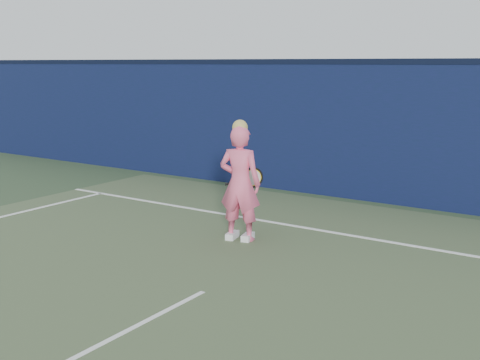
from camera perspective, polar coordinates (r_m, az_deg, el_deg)
The scene contains 6 objects.
ground at distance 6.15m, azimuth -9.34°, elevation -13.37°, with size 80.00×80.00×0.00m, color #33462B.
backstop_wall at distance 11.31m, azimuth 13.55°, elevation 4.27°, with size 24.00×0.40×2.50m, color #0B1632.
wall_cap at distance 11.24m, azimuth 13.86°, elevation 10.86°, with size 24.00×0.42×0.10m, color black.
player at distance 8.58m, azimuth 0.00°, elevation -0.29°, with size 0.68×0.53×1.75m.
racket at distance 9.02m, azimuth 1.06°, elevation 0.20°, with size 0.52×0.34×0.31m.
court_lines at distance 5.93m, azimuth -11.57°, elevation -14.27°, with size 11.00×12.04×0.01m.
Camera 1 is at (3.88, -4.05, 2.53)m, focal length 45.00 mm.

